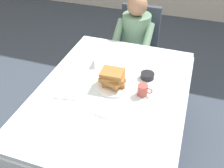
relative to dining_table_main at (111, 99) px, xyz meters
The scene contains 13 objects.
ground_plane 0.65m from the dining_table_main, ahead, with size 14.00×14.00×0.00m, color #3D4756.
dining_table_main is the anchor object (origin of this frame).
chair_diner 1.18m from the dining_table_main, 93.64° to the left, with size 0.44×0.45×0.93m.
diner_person 1.02m from the dining_table_main, 94.20° to the left, with size 0.40×0.43×1.12m.
plate_breakfast 0.11m from the dining_table_main, 91.76° to the left, with size 0.28×0.28×0.02m, color white.
breakfast_stack 0.17m from the dining_table_main, 97.17° to the left, with size 0.20×0.18×0.12m.
cup_coffee 0.27m from the dining_table_main, ahead, with size 0.11×0.08×0.08m.
bowl_butter 0.35m from the dining_table_main, 47.29° to the left, with size 0.11×0.11×0.04m, color black.
syrup_pitcher 0.37m from the dining_table_main, 134.44° to the left, with size 0.08×0.08×0.07m.
fork_left_of_plate 0.21m from the dining_table_main, behind, with size 0.18×0.01×0.01m, color silver.
knife_right_of_plate 0.21m from the dining_table_main, ahead, with size 0.20×0.01×0.01m, color silver.
spoon_near_edge 0.30m from the dining_table_main, 90.01° to the right, with size 0.15×0.01×0.01m, color silver.
napkin_folded 0.35m from the dining_table_main, 153.54° to the right, with size 0.17×0.12×0.01m, color white.
Camera 1 is at (0.47, -1.40, 1.97)m, focal length 40.78 mm.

